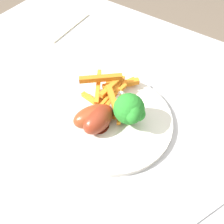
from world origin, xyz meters
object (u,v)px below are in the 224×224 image
(dining_table, at_px, (105,155))
(fork, at_px, (190,223))
(dinner_plate, at_px, (112,120))
(chicken_drumstick_far, at_px, (99,119))
(broccoli_floret_front, at_px, (130,110))
(chicken_drumstick_near, at_px, (95,116))
(carrot_fries_pile, at_px, (112,94))

(dining_table, relative_size, fork, 5.60)
(dinner_plate, xyz_separation_m, fork, (0.22, -0.10, -0.00))
(dinner_plate, bearing_deg, chicken_drumstick_far, -110.78)
(dinner_plate, height_order, broccoli_floret_front, broccoli_floret_front)
(chicken_drumstick_near, xyz_separation_m, fork, (0.24, -0.07, -0.03))
(broccoli_floret_front, relative_size, fork, 0.39)
(dining_table, relative_size, broccoli_floret_front, 14.50)
(fork, bearing_deg, dining_table, 97.41)
(broccoli_floret_front, bearing_deg, dinner_plate, -164.84)
(dining_table, height_order, carrot_fries_pile, carrot_fries_pile)
(broccoli_floret_front, relative_size, chicken_drumstick_far, 0.56)
(broccoli_floret_front, height_order, carrot_fries_pile, broccoli_floret_front)
(fork, bearing_deg, broccoli_floret_front, 84.18)
(chicken_drumstick_near, xyz_separation_m, chicken_drumstick_far, (0.01, -0.00, 0.00))
(dining_table, relative_size, dinner_plate, 4.27)
(dining_table, xyz_separation_m, chicken_drumstick_far, (-0.01, 0.00, 0.13))
(dining_table, height_order, chicken_drumstick_near, chicken_drumstick_near)
(broccoli_floret_front, distance_m, chicken_drumstick_far, 0.07)
(carrot_fries_pile, distance_m, chicken_drumstick_far, 0.07)
(fork, bearing_deg, carrot_fries_pile, 85.09)
(dining_table, bearing_deg, chicken_drumstick_far, 173.51)
(chicken_drumstick_near, distance_m, fork, 0.25)
(chicken_drumstick_far, bearing_deg, dining_table, -6.49)
(carrot_fries_pile, distance_m, chicken_drumstick_near, 0.07)
(broccoli_floret_front, height_order, chicken_drumstick_far, broccoli_floret_front)
(dining_table, distance_m, dinner_plate, 0.11)
(fork, bearing_deg, chicken_drumstick_near, 98.56)
(dining_table, xyz_separation_m, chicken_drumstick_near, (-0.02, 0.00, 0.13))
(dinner_plate, relative_size, carrot_fries_pile, 1.77)
(dining_table, height_order, chicken_drumstick_far, chicken_drumstick_far)
(dinner_plate, bearing_deg, broccoli_floret_front, 15.16)
(chicken_drumstick_far, bearing_deg, carrot_fries_pile, 104.48)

